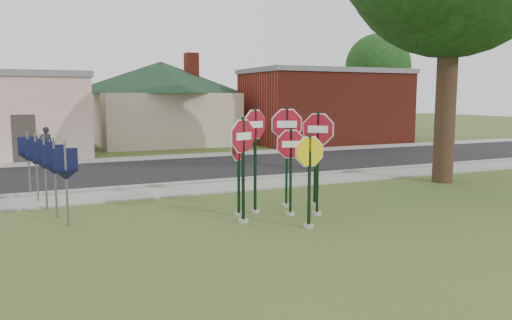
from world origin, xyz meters
name	(u,v)px	position (x,y,z in m)	size (l,w,h in m)	color
ground	(308,228)	(0.00, 0.00, 0.00)	(120.00, 120.00, 0.00)	#39511E
sidewalk_near	(224,187)	(0.00, 5.50, 0.03)	(60.00, 1.60, 0.06)	gray
road	(185,170)	(0.00, 10.00, 0.02)	(60.00, 7.00, 0.04)	black
sidewalk_far	(160,158)	(0.00, 14.30, 0.03)	(60.00, 1.60, 0.06)	gray
curb	(214,181)	(0.00, 6.50, 0.07)	(60.00, 0.20, 0.14)	gray
stop_sign_center	(291,160)	(0.23, 1.29, 1.41)	(0.99, 0.24, 2.33)	gray
stop_sign_yellow	(309,170)	(0.04, 0.04, 1.34)	(0.97, 0.24, 2.25)	gray
stop_sign_left	(243,154)	(-1.15, 1.10, 1.65)	(1.01, 0.49, 2.63)	gray
stop_sign_right	(318,147)	(0.86, 1.03, 1.73)	(0.79, 0.80, 2.75)	gray
stop_sign_back_right	(287,141)	(0.61, 2.23, 1.81)	(1.10, 0.42, 2.84)	gray
stop_sign_back_left	(255,145)	(-0.48, 1.89, 1.78)	(1.00, 0.39, 2.82)	gray
stop_sign_far_right	(315,151)	(1.40, 2.05, 1.53)	(0.58, 0.80, 2.51)	gray
stop_sign_far_left	(239,160)	(-0.99, 1.76, 1.43)	(0.81, 0.74, 2.34)	gray
route_sign_row	(45,164)	(-5.40, 4.50, 1.22)	(1.43, 4.63, 2.00)	#59595E
building_house	(162,86)	(2.00, 22.00, 3.65)	(11.60, 11.60, 6.20)	#B8AB92
building_brick	(325,106)	(12.00, 18.50, 2.40)	(10.20, 6.20, 4.75)	maroon
bg_tree_right	(378,66)	(22.00, 26.00, 5.58)	(5.60, 5.60, 8.40)	#311E16
pedestrian	(46,145)	(-5.12, 14.42, 0.86)	(0.59, 0.38, 1.60)	black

